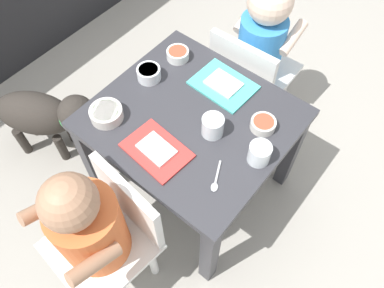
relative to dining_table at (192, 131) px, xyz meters
The scene contains 14 objects.
ground_plane 0.37m from the dining_table, ahead, with size 7.00×7.00×0.00m, color #9E998E.
dining_table is the anchor object (origin of this frame).
seated_child_left 0.44m from the dining_table, behind, with size 0.31×0.31×0.66m.
seated_child_right 0.44m from the dining_table, ahead, with size 0.29×0.29×0.66m.
dog 0.61m from the dining_table, 111.41° to the left, with size 0.30×0.41×0.33m.
food_tray_left 0.18m from the dining_table, behind, with size 0.15×0.20×0.02m.
food_tray_right 0.18m from the dining_table, ahead, with size 0.16×0.20×0.02m.
water_cup_left 0.13m from the dining_table, 95.31° to the right, with size 0.07×0.07×0.06m.
water_cup_right 0.26m from the dining_table, 89.25° to the right, with size 0.06×0.06×0.06m.
veggie_bowl_far 0.28m from the dining_table, 129.75° to the left, with size 0.10×0.10×0.04m.
veggie_bowl_near 0.28m from the dining_table, 49.89° to the left, with size 0.08×0.08×0.03m.
cereal_bowl_left_side 0.24m from the dining_table, 80.36° to the left, with size 0.08×0.08×0.04m.
cereal_bowl_right_side 0.24m from the dining_table, 61.80° to the right, with size 0.08×0.08×0.03m.
spoon_by_left_tray 0.24m from the dining_table, 124.01° to the right, with size 0.10×0.06×0.01m.
Camera 1 is at (-0.56, -0.45, 1.39)m, focal length 35.89 mm.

